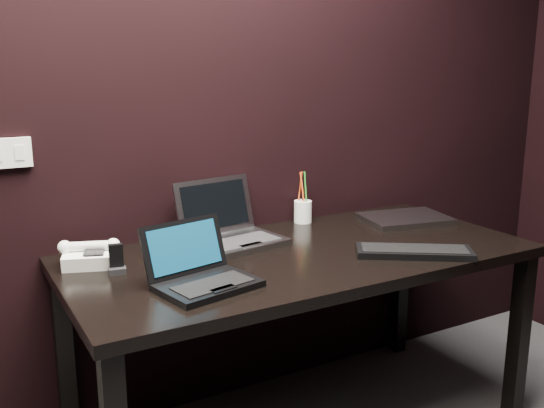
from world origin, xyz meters
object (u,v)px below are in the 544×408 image
desk (301,271)px  desk_phone (90,255)px  ext_keyboard (414,251)px  closed_laptop (405,219)px  pen_cup (303,211)px  silver_laptop (231,232)px  mobile_phone (117,262)px  netbook (201,274)px

desk → desk_phone: size_ratio=7.97×
ext_keyboard → closed_laptop: 0.48m
ext_keyboard → pen_cup: 0.60m
silver_laptop → closed_laptop: silver_laptop is taller
silver_laptop → desk_phone: (-0.53, 0.00, -0.01)m
desk_phone → mobile_phone: mobile_phone is taller
desk_phone → mobile_phone: size_ratio=2.22×
silver_laptop → pen_cup: bearing=17.9°
ext_keyboard → mobile_phone: mobile_phone is taller
silver_laptop → pen_cup: size_ratio=1.72×
desk → ext_keyboard: (0.33, -0.24, 0.09)m
desk → silver_laptop: bearing=129.4°
ext_keyboard → silver_laptop: bearing=138.4°
desk → ext_keyboard: bearing=-35.4°
netbook → pen_cup: size_ratio=1.52×
silver_laptop → mobile_phone: size_ratio=3.99×
netbook → pen_cup: 0.84m
ext_keyboard → desk: bearing=144.6°
mobile_phone → ext_keyboard: bearing=-18.9°
ext_keyboard → mobile_phone: size_ratio=4.36×
ext_keyboard → desk_phone: bearing=156.4°
netbook → desk: bearing=17.6°
netbook → mobile_phone: size_ratio=3.54×
desk → desk_phone: (-0.71, 0.22, 0.12)m
desk → netbook: 0.49m
ext_keyboard → mobile_phone: 1.04m
silver_laptop → desk_phone: silver_laptop is taller
netbook → silver_laptop: silver_laptop is taller
ext_keyboard → closed_laptop: (0.29, 0.38, -0.00)m
pen_cup → mobile_phone: bearing=-164.2°
netbook → mobile_phone: bearing=128.4°
desk → netbook: netbook is taller
silver_laptop → closed_laptop: size_ratio=0.95×
netbook → pen_cup: (0.68, 0.50, 0.01)m
ext_keyboard → desk_phone: size_ratio=1.96×
closed_laptop → desk_phone: desk_phone is taller
closed_laptop → pen_cup: pen_cup is taller
pen_cup → silver_laptop: bearing=-162.1°
closed_laptop → mobile_phone: size_ratio=4.19×
desk → silver_laptop: (-0.18, 0.22, 0.12)m
ext_keyboard → desk_phone: desk_phone is taller
desk → netbook: size_ratio=5.00×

